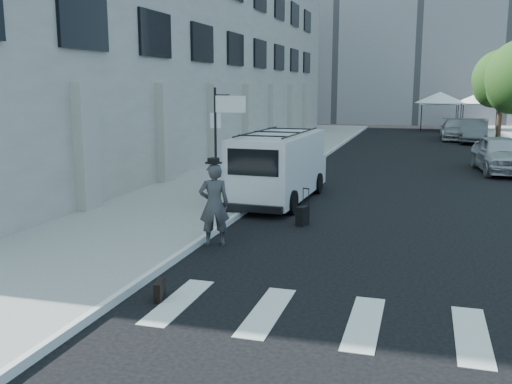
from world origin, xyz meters
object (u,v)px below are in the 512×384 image
Objects in this scene: cargo_van at (280,166)px; suitcase at (302,216)px; briefcase at (160,290)px; parked_car_c at (456,129)px; businessman at (214,205)px; parked_car_a at (501,154)px; parked_car_b at (474,131)px.

suitcase is at bearing -63.61° from cargo_van.
briefcase is at bearing -81.40° from suitcase.
parked_car_c is at bearing 64.99° from briefcase.
briefcase is 0.08× the size of cargo_van.
businessman reaches higher than parked_car_a.
businessman is 1.95× the size of suitcase.
cargo_van reaches higher than briefcase.
briefcase is 0.09× the size of parked_car_a.
parked_car_c is (-1.13, 15.35, -0.08)m from parked_car_a.
businessman is 0.40× the size of parked_car_c.
parked_car_b is at bearing -129.57° from businessman.
businessman is at bearing 80.68° from briefcase.
suitcase is 0.17× the size of cargo_van.
parked_car_a is 0.95× the size of parked_car_c.
cargo_van is at bearing -115.75° from businessman.
suitcase is 3.55m from cargo_van.
cargo_van is 23.44m from parked_car_b.
briefcase is 0.09× the size of parked_car_b.
parked_car_c reaches higher than briefcase.
businessman is 3.02m from suitcase.
suitcase is 13.28m from parked_car_a.
suitcase is at bearing -124.13° from parked_car_a.
parked_car_c is at bearing -126.75° from businessman.
briefcase is at bearing -87.07° from cargo_van.
briefcase is at bearing 70.75° from businessman.
parked_car_a reaches higher than suitcase.
businessman is 5.63m from cargo_van.
suitcase is 27.56m from parked_car_c.
parked_car_b reaches higher than suitcase.
parked_car_b is (-0.07, 13.60, -0.02)m from parked_car_a.
parked_car_b is 0.96× the size of parked_car_c.
suitcase is 0.20× the size of parked_car_c.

